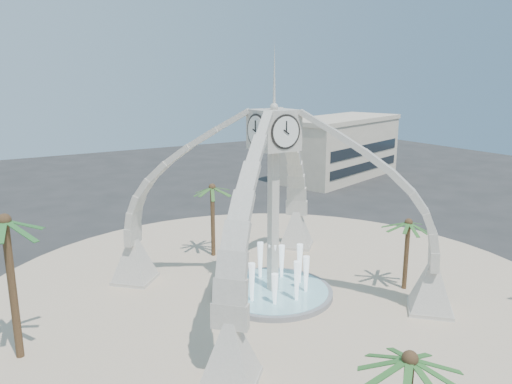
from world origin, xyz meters
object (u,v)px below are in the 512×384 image
palm_east (409,223)px  palm_west (5,223)px  clock_tower (273,201)px  palm_south (410,361)px  fountain (273,291)px  palm_north (212,188)px

palm_east → palm_west: palm_west is taller
clock_tower → palm_west: 15.39m
palm_east → palm_south: 17.93m
fountain → palm_south: palm_south is taller
fountain → palm_west: 16.89m
clock_tower → fountain: size_ratio=2.24×
clock_tower → palm_north: 8.77m
palm_west → palm_north: (15.36, 8.12, -1.66)m
clock_tower → palm_west: bearing=177.7°
palm_east → clock_tower: bearing=154.7°
fountain → clock_tower: bearing=-90.0°
fountain → palm_north: bearing=90.0°
clock_tower → palm_north: size_ratio=2.80×
clock_tower → palm_south: 16.71m
clock_tower → palm_north: (0.00, 8.73, -0.85)m
palm_east → fountain: bearing=154.7°
fountain → palm_west: palm_west is taller
palm_east → palm_south: palm_south is taller
fountain → palm_west: bearing=177.7°
fountain → palm_north: 10.24m
palm_west → clock_tower: bearing=-2.3°
palm_west → palm_south: size_ratio=1.39×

